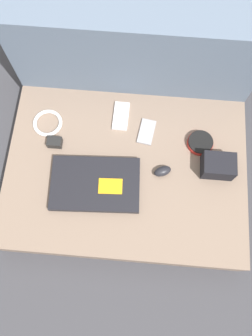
{
  "coord_description": "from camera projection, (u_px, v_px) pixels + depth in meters",
  "views": [
    {
      "loc": [
        0.03,
        -0.4,
        1.37
      ],
      "look_at": [
        0.0,
        0.0,
        0.16
      ],
      "focal_mm": 35.0,
      "sensor_mm": 36.0,
      "label": 1
    }
  ],
  "objects": [
    {
      "name": "ground_plane",
      "position": [
        126.0,
        180.0,
        1.42
      ],
      "size": [
        8.0,
        8.0,
        0.0
      ],
      "primitive_type": "plane",
      "color": "#38383D"
    },
    {
      "name": "phone_silver",
      "position": [
        121.0,
        116.0,
        1.35
      ],
      "size": [
        0.06,
        0.13,
        0.01
      ],
      "rotation": [
        0.0,
        0.0,
        -0.02
      ],
      "color": "silver",
      "rests_on": "couch_seat"
    },
    {
      "name": "couch_backrest",
      "position": [
        135.0,
        58.0,
        1.32
      ],
      "size": [
        0.95,
        0.2,
        0.51
      ],
      "color": "slate",
      "rests_on": "ground_plane"
    },
    {
      "name": "couch_seat",
      "position": [
        126.0,
        175.0,
        1.35
      ],
      "size": [
        0.95,
        0.68,
        0.14
      ],
      "color": "#7A6656",
      "rests_on": "ground_plane"
    },
    {
      "name": "charger_brick",
      "position": [
        55.0,
        142.0,
        1.3
      ],
      "size": [
        0.06,
        0.04,
        0.03
      ],
      "color": "black",
      "rests_on": "couch_seat"
    },
    {
      "name": "speaker_puck",
      "position": [
        200.0,
        143.0,
        1.31
      ],
      "size": [
        0.1,
        0.1,
        0.03
      ],
      "color": "red",
      "rests_on": "couch_seat"
    },
    {
      "name": "cable_coil",
      "position": [
        48.0,
        123.0,
        1.34
      ],
      "size": [
        0.12,
        0.12,
        0.01
      ],
      "color": "white",
      "rests_on": "couch_seat"
    },
    {
      "name": "camera_pouch",
      "position": [
        218.0,
        166.0,
        1.25
      ],
      "size": [
        0.12,
        0.09,
        0.08
      ],
      "color": "black",
      "rests_on": "couch_seat"
    },
    {
      "name": "phone_black",
      "position": [
        147.0,
        132.0,
        1.33
      ],
      "size": [
        0.08,
        0.12,
        0.01
      ],
      "rotation": [
        0.0,
        0.0,
        -0.15
      ],
      "color": "#99999E",
      "rests_on": "couch_seat"
    },
    {
      "name": "laptop",
      "position": [
        95.0,
        184.0,
        1.25
      ],
      "size": [
        0.35,
        0.23,
        0.03
      ],
      "rotation": [
        0.0,
        0.0,
        0.05
      ],
      "color": "black",
      "rests_on": "couch_seat"
    },
    {
      "name": "computer_mouse",
      "position": [
        162.0,
        172.0,
        1.27
      ],
      "size": [
        0.08,
        0.06,
        0.03
      ],
      "rotation": [
        0.0,
        0.0,
        0.42
      ],
      "color": "black",
      "rests_on": "couch_seat"
    }
  ]
}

